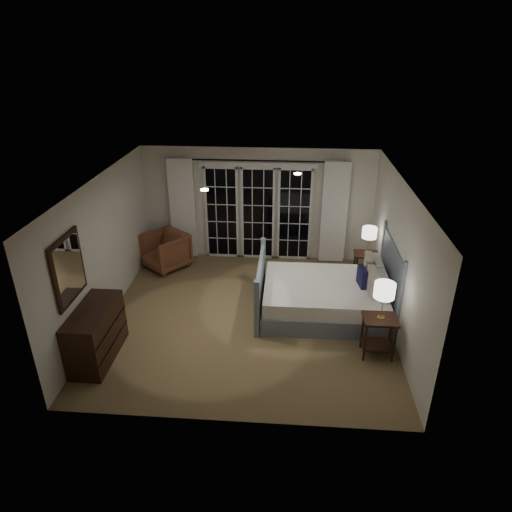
# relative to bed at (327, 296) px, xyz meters

# --- Properties ---
(floor) EXTENTS (5.00, 5.00, 0.00)m
(floor) POSITION_rel_bed_xyz_m (-1.41, -0.26, -0.34)
(floor) COLOR olive
(floor) RESTS_ON ground
(ceiling) EXTENTS (5.00, 5.00, 0.00)m
(ceiling) POSITION_rel_bed_xyz_m (-1.41, -0.26, 2.16)
(ceiling) COLOR white
(ceiling) RESTS_ON wall_back
(wall_left) EXTENTS (0.02, 5.00, 2.50)m
(wall_left) POSITION_rel_bed_xyz_m (-3.91, -0.26, 0.91)
(wall_left) COLOR silver
(wall_left) RESTS_ON floor
(wall_right) EXTENTS (0.02, 5.00, 2.50)m
(wall_right) POSITION_rel_bed_xyz_m (1.09, -0.26, 0.91)
(wall_right) COLOR silver
(wall_right) RESTS_ON floor
(wall_back) EXTENTS (5.00, 0.02, 2.50)m
(wall_back) POSITION_rel_bed_xyz_m (-1.41, 2.24, 0.91)
(wall_back) COLOR silver
(wall_back) RESTS_ON floor
(wall_front) EXTENTS (5.00, 0.02, 2.50)m
(wall_front) POSITION_rel_bed_xyz_m (-1.41, -2.76, 0.91)
(wall_front) COLOR silver
(wall_front) RESTS_ON floor
(french_doors) EXTENTS (2.50, 0.04, 2.20)m
(french_doors) POSITION_rel_bed_xyz_m (-1.41, 2.20, 0.75)
(french_doors) COLOR black
(french_doors) RESTS_ON wall_back
(curtain_rod) EXTENTS (3.50, 0.03, 0.03)m
(curtain_rod) POSITION_rel_bed_xyz_m (-1.41, 2.14, 1.91)
(curtain_rod) COLOR black
(curtain_rod) RESTS_ON wall_back
(curtain_left) EXTENTS (0.55, 0.10, 2.25)m
(curtain_left) POSITION_rel_bed_xyz_m (-3.06, 2.12, 0.81)
(curtain_left) COLOR white
(curtain_left) RESTS_ON curtain_rod
(curtain_right) EXTENTS (0.55, 0.10, 2.25)m
(curtain_right) POSITION_rel_bed_xyz_m (0.24, 2.12, 0.81)
(curtain_right) COLOR white
(curtain_right) RESTS_ON curtain_rod
(downlight_a) EXTENTS (0.12, 0.12, 0.01)m
(downlight_a) POSITION_rel_bed_xyz_m (-0.61, 0.34, 2.15)
(downlight_a) COLOR white
(downlight_a) RESTS_ON ceiling
(downlight_b) EXTENTS (0.12, 0.12, 0.01)m
(downlight_b) POSITION_rel_bed_xyz_m (-2.01, -0.66, 2.15)
(downlight_b) COLOR white
(downlight_b) RESTS_ON ceiling
(bed) EXTENTS (2.36, 1.70, 1.38)m
(bed) POSITION_rel_bed_xyz_m (0.00, 0.00, 0.00)
(bed) COLOR slate
(bed) RESTS_ON floor
(nightstand_left) EXTENTS (0.53, 0.42, 0.68)m
(nightstand_left) POSITION_rel_bed_xyz_m (0.72, -1.19, 0.11)
(nightstand_left) COLOR black
(nightstand_left) RESTS_ON floor
(nightstand_right) EXTENTS (0.49, 0.39, 0.64)m
(nightstand_right) POSITION_rel_bed_xyz_m (0.86, 1.22, 0.08)
(nightstand_right) COLOR black
(nightstand_right) RESTS_ON floor
(lamp_left) EXTENTS (0.31, 0.31, 0.61)m
(lamp_left) POSITION_rel_bed_xyz_m (0.72, -1.19, 0.83)
(lamp_left) COLOR #AC9545
(lamp_left) RESTS_ON nightstand_left
(lamp_right) EXTENTS (0.29, 0.29, 0.56)m
(lamp_right) POSITION_rel_bed_xyz_m (0.86, 1.22, 0.74)
(lamp_right) COLOR #AC9545
(lamp_right) RESTS_ON nightstand_right
(armchair) EXTENTS (1.19, 1.20, 0.78)m
(armchair) POSITION_rel_bed_xyz_m (-3.38, 1.56, 0.05)
(armchair) COLOR brown
(armchair) RESTS_ON floor
(dresser) EXTENTS (0.52, 1.23, 0.87)m
(dresser) POSITION_rel_bed_xyz_m (-3.64, -1.58, 0.09)
(dresser) COLOR black
(dresser) RESTS_ON floor
(mirror) EXTENTS (0.05, 0.85, 1.00)m
(mirror) POSITION_rel_bed_xyz_m (-3.88, -1.58, 1.21)
(mirror) COLOR black
(mirror) RESTS_ON wall_left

